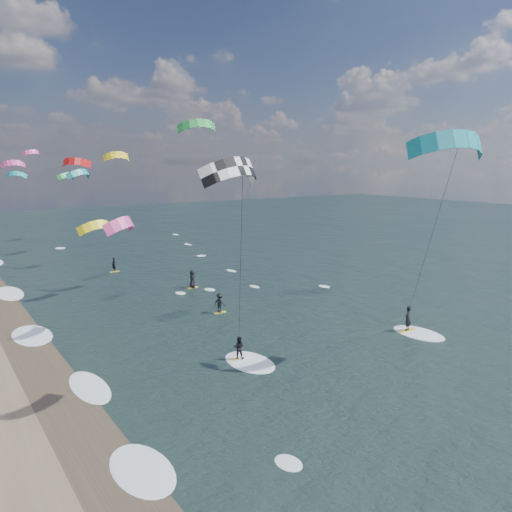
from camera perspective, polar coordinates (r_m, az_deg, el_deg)
ground at (r=24.53m, az=19.30°, el=-20.55°), size 260.00×260.00×0.00m
wet_sand_strip at (r=25.85m, az=-18.97°, el=-18.80°), size 3.00×240.00×0.00m
kitesurfer_near_a at (r=31.94m, az=21.33°, el=7.91°), size 8.09×9.08×14.80m
kitesurfer_near_b at (r=25.98m, az=-1.35°, el=1.24°), size 6.85×8.47×13.37m
far_kitesurfers at (r=48.06m, az=-7.80°, el=-3.39°), size 5.12×21.66×1.84m
bg_kite_field at (r=67.81m, az=-19.98°, el=9.49°), size 13.90×68.91×10.42m
shoreline_surf at (r=30.24m, az=-19.22°, el=-14.33°), size 2.40×79.40×0.11m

